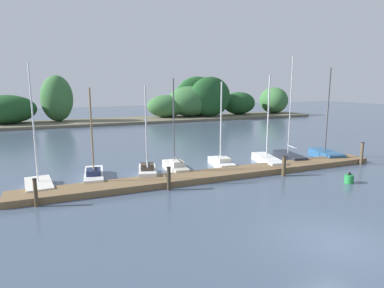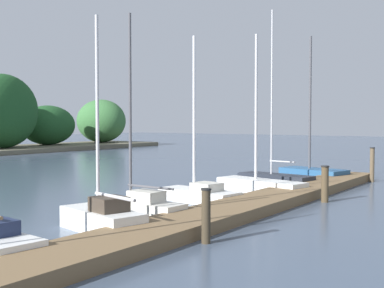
# 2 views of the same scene
# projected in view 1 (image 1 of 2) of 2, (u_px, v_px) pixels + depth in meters

# --- Properties ---
(ground) EXTENTS (160.00, 160.00, 0.00)m
(ground) POSITION_uv_depth(u_px,v_px,m) (338.00, 243.00, 11.93)
(ground) COLOR #425166
(dock_pier) EXTENTS (23.44, 1.80, 0.35)m
(dock_pier) POSITION_uv_depth(u_px,v_px,m) (218.00, 174.00, 20.33)
(dock_pier) COLOR brown
(dock_pier) RESTS_ON ground
(far_shore) EXTENTS (66.09, 8.00, 6.98)m
(far_shore) POSITION_uv_depth(u_px,v_px,m) (155.00, 104.00, 52.13)
(far_shore) COLOR #66604C
(far_shore) RESTS_ON ground
(sailboat_0) EXTENTS (1.57, 3.14, 6.79)m
(sailboat_0) POSITION_uv_depth(u_px,v_px,m) (39.00, 184.00, 17.98)
(sailboat_0) COLOR silver
(sailboat_0) RESTS_ON ground
(sailboat_1) EXTENTS (1.51, 3.86, 5.47)m
(sailboat_1) POSITION_uv_depth(u_px,v_px,m) (94.00, 174.00, 19.78)
(sailboat_1) COLOR white
(sailboat_1) RESTS_ON ground
(sailboat_2) EXTENTS (1.65, 2.95, 5.58)m
(sailboat_2) POSITION_uv_depth(u_px,v_px,m) (147.00, 171.00, 20.38)
(sailboat_2) COLOR white
(sailboat_2) RESTS_ON ground
(sailboat_3) EXTENTS (1.09, 3.44, 6.04)m
(sailboat_3) POSITION_uv_depth(u_px,v_px,m) (175.00, 166.00, 21.69)
(sailboat_3) COLOR silver
(sailboat_3) RESTS_ON ground
(sailboat_4) EXTENTS (1.51, 3.37, 5.83)m
(sailboat_4) POSITION_uv_depth(u_px,v_px,m) (221.00, 161.00, 23.09)
(sailboat_4) COLOR white
(sailboat_4) RESTS_ON ground
(sailboat_5) EXTENTS (1.85, 4.14, 6.28)m
(sailboat_5) POSITION_uv_depth(u_px,v_px,m) (267.00, 159.00, 23.80)
(sailboat_5) COLOR white
(sailboat_5) RESTS_ON ground
(sailboat_6) EXTENTS (1.62, 3.66, 7.66)m
(sailboat_6) POSITION_uv_depth(u_px,v_px,m) (288.00, 156.00, 25.00)
(sailboat_6) COLOR #232833
(sailboat_6) RESTS_ON ground
(sailboat_7) EXTENTS (2.05, 3.55, 6.89)m
(sailboat_7) POSITION_uv_depth(u_px,v_px,m) (325.00, 153.00, 25.74)
(sailboat_7) COLOR #285684
(sailboat_7) RESTS_ON ground
(mooring_piling_0) EXTENTS (0.20, 0.20, 1.36)m
(mooring_piling_0) POSITION_uv_depth(u_px,v_px,m) (36.00, 193.00, 15.34)
(mooring_piling_0) COLOR #4C3D28
(mooring_piling_0) RESTS_ON ground
(mooring_piling_1) EXTENTS (0.24, 0.24, 1.30)m
(mooring_piling_1) POSITION_uv_depth(u_px,v_px,m) (169.00, 178.00, 17.76)
(mooring_piling_1) COLOR #3D3323
(mooring_piling_1) RESTS_ON ground
(mooring_piling_2) EXTENTS (0.29, 0.29, 1.29)m
(mooring_piling_2) POSITION_uv_depth(u_px,v_px,m) (284.00, 166.00, 20.53)
(mooring_piling_2) COLOR #4C3D28
(mooring_piling_2) RESTS_ON ground
(mooring_piling_3) EXTENTS (0.24, 0.24, 1.61)m
(mooring_piling_3) POSITION_uv_depth(u_px,v_px,m) (362.00, 153.00, 23.47)
(mooring_piling_3) COLOR brown
(mooring_piling_3) RESTS_ON ground
(channel_buoy_1) EXTENTS (0.51, 0.51, 0.66)m
(channel_buoy_1) POSITION_uv_depth(u_px,v_px,m) (349.00, 179.00, 19.11)
(channel_buoy_1) COLOR #23843D
(channel_buoy_1) RESTS_ON ground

